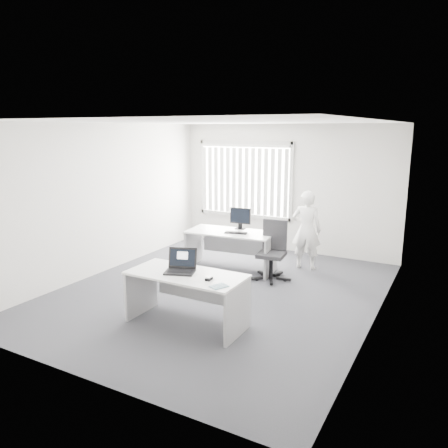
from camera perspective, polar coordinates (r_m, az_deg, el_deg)
The scene contains 18 objects.
ground at distance 7.46m, azimuth -0.58°, elevation -8.84°, with size 6.00×6.00×0.00m, color #46464D.
wall_back at distance 9.77m, azimuth 8.07°, elevation 4.61°, with size 5.00×0.02×2.80m, color silver.
wall_front at distance 4.76m, azimuth -18.62°, elevation -4.14°, with size 5.00×0.02×2.80m, color silver.
wall_left at distance 8.56m, azimuth -15.38°, elevation 3.20°, with size 0.02×6.00×2.80m, color silver.
wall_right at distance 6.27m, azimuth 19.75°, elevation -0.34°, with size 0.02×6.00×2.80m, color silver.
ceiling at distance 6.95m, azimuth -0.63°, elevation 13.20°, with size 5.00×6.00×0.02m, color white.
window at distance 10.11m, azimuth 2.68°, elevation 5.84°, with size 2.32×0.06×1.76m, color #B5B5B0.
blinds at distance 10.06m, azimuth 2.53°, elevation 5.63°, with size 2.20×0.10×1.50m, color silver, non-canonical shape.
desk_near at distance 6.13m, azimuth -4.94°, elevation -8.30°, with size 1.64×0.77×0.75m.
desk_far at distance 8.44m, azimuth 0.88°, elevation -2.39°, with size 1.73×0.93×0.76m.
office_chair at distance 8.03m, azimuth 6.27°, elevation -4.83°, with size 0.68×0.68×1.07m.
person at distance 8.60m, azimuth 10.72°, elevation -0.77°, with size 0.57×0.37×1.55m, color white.
laptop at distance 6.05m, azimuth -5.83°, elevation -4.96°, with size 0.40×0.36×0.31m, color black, non-canonical shape.
paper_sheet at distance 5.82m, azimuth -2.79°, elevation -7.22°, with size 0.32×0.22×0.00m, color white.
mouse at distance 5.78m, azimuth -1.99°, elevation -7.10°, with size 0.07×0.11×0.05m, color #A8A8AA, non-canonical shape.
booklet at distance 5.56m, azimuth -0.67°, elevation -8.13°, with size 0.15×0.22×0.01m, color white.
keyboard at distance 8.25m, azimuth 1.57°, elevation -1.16°, with size 0.42×0.14×0.02m, color black.
monitor at distance 8.57m, azimuth 2.14°, elevation 0.74°, with size 0.42×0.13×0.42m, color black, non-canonical shape.
Camera 1 is at (3.41, -6.06, 2.70)m, focal length 35.00 mm.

